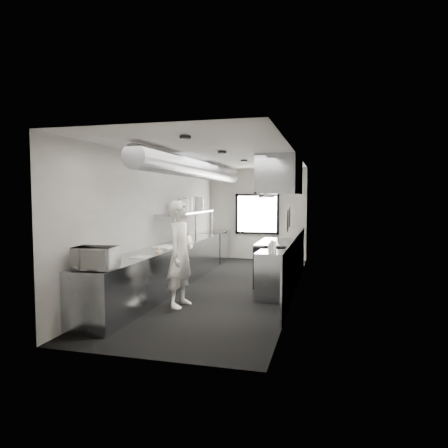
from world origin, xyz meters
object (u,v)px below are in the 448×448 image
Objects in this scene: cutting_board at (166,246)px; exhaust_hood at (281,176)px; deli_tub_b at (117,256)px; bottle_station at (274,275)px; far_work_table at (214,247)px; pass_shelf at (188,213)px; squeeze_bottle_c at (272,246)px; squeeze_bottle_e at (275,246)px; line_cook at (180,254)px; plate_stack_d at (199,204)px; squeeze_bottle_b at (272,249)px; plate_stack_c at (188,205)px; deli_tub_a at (108,258)px; microwave at (96,258)px; squeeze_bottle_d at (272,246)px; small_plate at (158,251)px; plate_stack_b at (184,206)px; range at (277,262)px; squeeze_bottle_a at (270,249)px; plate_stack_a at (177,207)px; prep_counter at (166,268)px; knife_block at (179,236)px.

exhaust_hood is at bearing 29.32° from cutting_board.
deli_tub_b is at bearing -95.04° from cutting_board.
far_work_table is at bearing 120.53° from bottle_station.
pass_shelf is 3.36m from deli_tub_b.
squeeze_bottle_c reaches higher than bottle_station.
exhaust_hood is 1.79m from squeeze_bottle_e.
plate_stack_d reaches higher than line_cook.
plate_stack_d is 2.26× the size of squeeze_bottle_b.
deli_tub_b is 0.43× the size of plate_stack_c.
deli_tub_a is 0.44× the size of plate_stack_c.
squeeze_bottle_b is (2.23, 2.32, -0.09)m from microwave.
small_plate is at bearing -162.77° from squeeze_bottle_d.
exhaust_hood is 2.43m from plate_stack_c.
squeeze_bottle_b is at bearing -34.01° from plate_stack_b.
deli_tub_a is 2.93m from squeeze_bottle_b.
bottle_station is (0.11, -1.40, -0.02)m from range.
squeeze_bottle_e is (0.03, 0.27, -0.02)m from squeeze_bottle_c.
plate_stack_c is 2.92m from squeeze_bottle_d.
far_work_table is 0.64× the size of line_cook.
plate_stack_d is at bearing 128.53° from squeeze_bottle_a.
far_work_table is at bearing 88.49° from deli_tub_a.
plate_stack_b is (-2.22, -0.04, 1.26)m from range.
microwave is 1.94× the size of plate_stack_a.
exhaust_hood is 1.96m from squeeze_bottle_c.
line_cook is at bearing -56.83° from prep_counter.
plate_stack_d reaches higher than bottle_station.
exhaust_hood is 6.99× the size of plate_stack_b.
range is 2.88× the size of cutting_board.
prep_counter is 2.37m from squeeze_bottle_b.
deli_tub_b is 3.45m from plate_stack_c.
squeeze_bottle_a is (0.01, -1.73, -1.40)m from exhaust_hood.
squeeze_bottle_d reaches higher than squeeze_bottle_e.
deli_tub_b is at bearing -151.77° from squeeze_bottle_a.
plate_stack_d is at bearing 132.51° from bottle_station.
line_cook is at bearing -143.43° from squeeze_bottle_d.
squeeze_bottle_d is at bearing -87.74° from range.
plate_stack_d reaches higher than microwave.
squeeze_bottle_c reaches higher than prep_counter.
squeeze_bottle_c reaches higher than squeeze_bottle_b.
bottle_station is at bearing -59.47° from far_work_table.
plate_stack_a is (-0.22, 1.58, 0.81)m from small_plate.
squeeze_bottle_e is (2.24, 0.14, 0.07)m from cutting_board.
deli_tub_b is 0.89× the size of small_plate.
squeeze_bottle_e is (0.01, 0.62, -0.01)m from squeeze_bottle_a.
range is at bearing 92.26° from squeeze_bottle_d.
plate_stack_b reaches higher than squeeze_bottle_a.
squeeze_bottle_d reaches higher than range.
pass_shelf is 10.53× the size of plate_stack_a.
pass_shelf is 0.65m from knife_block.
small_plate is 3.19m from plate_stack_d.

